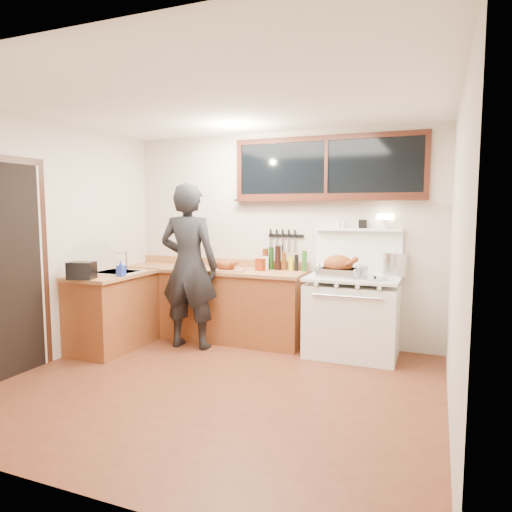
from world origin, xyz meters
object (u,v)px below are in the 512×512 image
at_px(vintage_stove, 352,314).
at_px(roast_turkey, 339,268).
at_px(man, 189,266).
at_px(cutting_board, 226,266).

distance_m(vintage_stove, roast_turkey, 0.56).
relative_size(man, roast_turkey, 4.18).
distance_m(vintage_stove, man, 1.98).
height_order(man, cutting_board, man).
bearing_deg(vintage_stove, cutting_board, -176.40).
height_order(vintage_stove, man, man).
xyz_separation_m(vintage_stove, roast_turkey, (-0.15, -0.09, 0.53)).
bearing_deg(man, vintage_stove, 12.84).
bearing_deg(cutting_board, vintage_stove, 3.60).
xyz_separation_m(cutting_board, roast_turkey, (1.38, 0.00, 0.05)).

